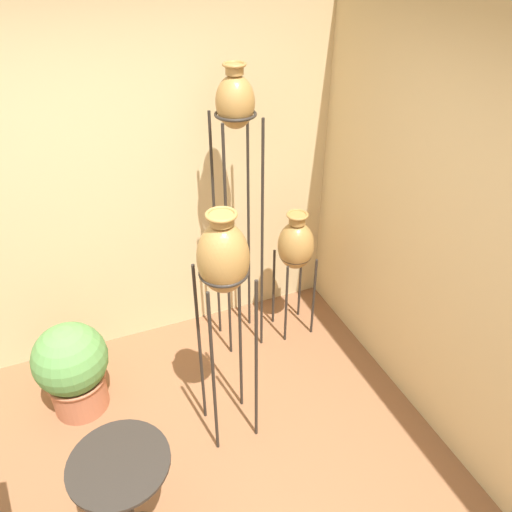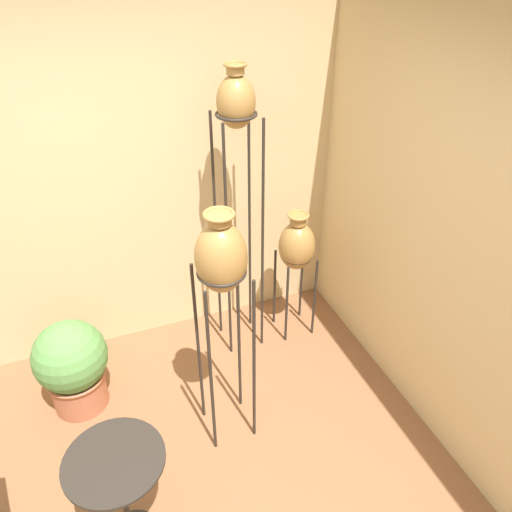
{
  "view_description": "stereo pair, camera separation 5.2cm",
  "coord_description": "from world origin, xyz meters",
  "px_view_note": "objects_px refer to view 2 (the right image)",
  "views": [
    {
      "loc": [
        -0.11,
        -1.44,
        2.81
      ],
      "look_at": [
        0.95,
        1.16,
        0.96
      ],
      "focal_mm": 35.0,
      "sensor_mm": 36.0,
      "label": 1
    },
    {
      "loc": [
        -0.07,
        -1.46,
        2.81
      ],
      "look_at": [
        0.95,
        1.16,
        0.96
      ],
      "focal_mm": 35.0,
      "sensor_mm": 36.0,
      "label": 2
    }
  ],
  "objects_px": {
    "vase_stand_short": "(297,247)",
    "potted_plant": "(72,365)",
    "side_table": "(120,483)",
    "vase_stand_medium": "(221,263)",
    "vase_stand_tall": "(236,120)"
  },
  "relations": [
    {
      "from": "vase_stand_short",
      "to": "potted_plant",
      "type": "relative_size",
      "value": 1.56
    },
    {
      "from": "vase_stand_short",
      "to": "side_table",
      "type": "bearing_deg",
      "value": -140.87
    },
    {
      "from": "vase_stand_short",
      "to": "side_table",
      "type": "relative_size",
      "value": 1.54
    },
    {
      "from": "vase_stand_medium",
      "to": "potted_plant",
      "type": "xyz_separation_m",
      "value": [
        -0.9,
        0.55,
        -0.95
      ]
    },
    {
      "from": "potted_plant",
      "to": "vase_stand_medium",
      "type": "bearing_deg",
      "value": -31.33
    },
    {
      "from": "vase_stand_medium",
      "to": "vase_stand_short",
      "type": "height_order",
      "value": "vase_stand_medium"
    },
    {
      "from": "vase_stand_medium",
      "to": "vase_stand_short",
      "type": "relative_size",
      "value": 1.5
    },
    {
      "from": "side_table",
      "to": "potted_plant",
      "type": "height_order",
      "value": "side_table"
    },
    {
      "from": "vase_stand_tall",
      "to": "vase_stand_medium",
      "type": "relative_size",
      "value": 1.33
    },
    {
      "from": "vase_stand_medium",
      "to": "side_table",
      "type": "relative_size",
      "value": 2.32
    },
    {
      "from": "vase_stand_tall",
      "to": "vase_stand_short",
      "type": "bearing_deg",
      "value": -6.06
    },
    {
      "from": "vase_stand_medium",
      "to": "side_table",
      "type": "xyz_separation_m",
      "value": [
        -0.73,
        -0.52,
        -0.81
      ]
    },
    {
      "from": "side_table",
      "to": "potted_plant",
      "type": "distance_m",
      "value": 1.1
    },
    {
      "from": "vase_stand_tall",
      "to": "side_table",
      "type": "bearing_deg",
      "value": -130.21
    },
    {
      "from": "vase_stand_tall",
      "to": "vase_stand_medium",
      "type": "xyz_separation_m",
      "value": [
        -0.37,
        -0.78,
        -0.49
      ]
    }
  ]
}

